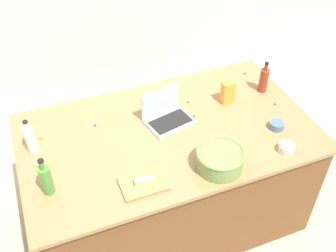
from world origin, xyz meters
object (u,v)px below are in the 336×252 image
(laptop, at_px, (166,115))
(bottle_vinegar, at_px, (30,139))
(cutting_board, at_px, (144,184))
(bottle_soy, at_px, (264,80))
(butter_stick_left, at_px, (144,181))
(candy_bag, at_px, (228,92))
(ramekin_medium, at_px, (287,148))
(bottle_olive, at_px, (46,179))
(mixing_bowl_large, at_px, (220,159))
(ramekin_small, at_px, (277,125))

(laptop, xyz_separation_m, bottle_vinegar, (-0.90, 0.04, 0.05))
(cutting_board, bearing_deg, bottle_vinegar, 136.44)
(bottle_soy, relative_size, butter_stick_left, 2.26)
(bottle_soy, height_order, candy_bag, bottle_soy)
(cutting_board, bearing_deg, bottle_soy, 25.70)
(ramekin_medium, bearing_deg, candy_bag, 100.80)
(bottle_olive, height_order, ramekin_medium, bottle_olive)
(mixing_bowl_large, bearing_deg, butter_stick_left, 175.87)
(laptop, bearing_deg, ramekin_small, -28.18)
(bottle_vinegar, relative_size, butter_stick_left, 2.21)
(bottle_olive, bearing_deg, laptop, 21.66)
(mixing_bowl_large, xyz_separation_m, bottle_vinegar, (-1.04, 0.57, 0.03))
(cutting_board, relative_size, butter_stick_left, 2.45)
(cutting_board, relative_size, ramekin_small, 2.75)
(mixing_bowl_large, bearing_deg, bottle_soy, 41.41)
(cutting_board, height_order, ramekin_medium, ramekin_medium)
(mixing_bowl_large, bearing_deg, ramekin_medium, -4.32)
(ramekin_medium, bearing_deg, butter_stick_left, 175.78)
(bottle_vinegar, xyz_separation_m, candy_bag, (1.38, -0.01, -0.01))
(ramekin_small, distance_m, ramekin_medium, 0.22)
(bottle_vinegar, bearing_deg, bottle_soy, 0.45)
(laptop, height_order, candy_bag, laptop)
(bottle_vinegar, bearing_deg, laptop, -2.35)
(cutting_board, distance_m, ramekin_small, 1.01)
(bottle_vinegar, relative_size, cutting_board, 0.90)
(cutting_board, height_order, butter_stick_left, butter_stick_left)
(bottle_olive, distance_m, bottle_soy, 1.70)
(ramekin_small, height_order, ramekin_medium, ramekin_medium)
(cutting_board, xyz_separation_m, ramekin_medium, (0.93, -0.07, 0.02))
(bottle_vinegar, bearing_deg, ramekin_medium, -21.90)
(laptop, bearing_deg, cutting_board, -124.37)
(butter_stick_left, xyz_separation_m, ramekin_medium, (0.93, -0.07, -0.01))
(cutting_board, bearing_deg, bottle_olive, 163.46)
(laptop, relative_size, ramekin_medium, 3.44)
(cutting_board, xyz_separation_m, butter_stick_left, (0.00, 0.00, 0.03))
(ramekin_small, bearing_deg, bottle_olive, 179.52)
(bottle_olive, xyz_separation_m, candy_bag, (1.34, 0.37, -0.02))
(ramekin_small, xyz_separation_m, candy_bag, (-0.18, 0.38, 0.06))
(laptop, height_order, bottle_olive, bottle_olive)
(bottle_olive, xyz_separation_m, ramekin_medium, (1.45, -0.22, -0.08))
(ramekin_medium, relative_size, candy_bag, 0.60)
(laptop, distance_m, ramekin_small, 0.75)
(bottle_soy, relative_size, cutting_board, 0.92)
(laptop, bearing_deg, candy_bag, 3.22)
(ramekin_small, bearing_deg, cutting_board, -171.93)
(bottle_soy, bearing_deg, laptop, -176.38)
(ramekin_small, relative_size, ramekin_medium, 0.97)
(bottle_vinegar, relative_size, bottle_olive, 0.94)
(mixing_bowl_large, height_order, candy_bag, candy_bag)
(butter_stick_left, relative_size, ramekin_medium, 1.08)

